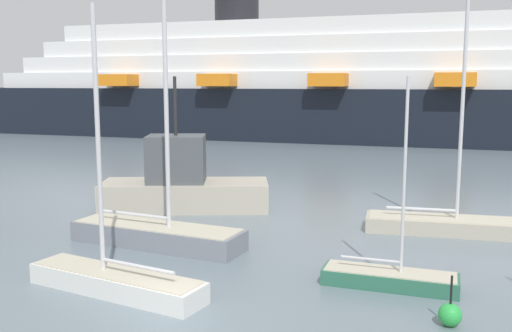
{
  "coord_description": "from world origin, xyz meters",
  "views": [
    {
      "loc": [
        5.91,
        -12.72,
        6.32
      ],
      "look_at": [
        0.0,
        8.54,
        3.05
      ],
      "focal_mm": 39.51,
      "sensor_mm": 36.0,
      "label": 1
    }
  ],
  "objects_px": {
    "channel_buoy_0": "(450,314)",
    "cruise_ship": "(394,87)",
    "sailboat_3": "(444,221)",
    "fishing_boat_1": "(183,184)",
    "sailboat_5": "(157,231)",
    "sailboat_1": "(115,278)",
    "sailboat_7": "(390,276)"
  },
  "relations": [
    {
      "from": "cruise_ship",
      "to": "sailboat_5",
      "type": "bearing_deg",
      "value": -96.62
    },
    {
      "from": "sailboat_3",
      "to": "cruise_ship",
      "type": "relative_size",
      "value": 0.1
    },
    {
      "from": "fishing_boat_1",
      "to": "cruise_ship",
      "type": "height_order",
      "value": "cruise_ship"
    },
    {
      "from": "fishing_boat_1",
      "to": "cruise_ship",
      "type": "bearing_deg",
      "value": -120.07
    },
    {
      "from": "sailboat_3",
      "to": "sailboat_1",
      "type": "bearing_deg",
      "value": -137.11
    },
    {
      "from": "channel_buoy_0",
      "to": "cruise_ship",
      "type": "bearing_deg",
      "value": 93.76
    },
    {
      "from": "sailboat_5",
      "to": "channel_buoy_0",
      "type": "xyz_separation_m",
      "value": [
        10.6,
        -4.71,
        -0.27
      ]
    },
    {
      "from": "sailboat_5",
      "to": "cruise_ship",
      "type": "distance_m",
      "value": 45.81
    },
    {
      "from": "fishing_boat_1",
      "to": "channel_buoy_0",
      "type": "height_order",
      "value": "fishing_boat_1"
    },
    {
      "from": "channel_buoy_0",
      "to": "cruise_ship",
      "type": "height_order",
      "value": "cruise_ship"
    },
    {
      "from": "sailboat_3",
      "to": "fishing_boat_1",
      "type": "bearing_deg",
      "value": 171.9
    },
    {
      "from": "sailboat_1",
      "to": "fishing_boat_1",
      "type": "height_order",
      "value": "sailboat_1"
    },
    {
      "from": "sailboat_1",
      "to": "sailboat_3",
      "type": "bearing_deg",
      "value": -122.15
    },
    {
      "from": "sailboat_7",
      "to": "fishing_boat_1",
      "type": "relative_size",
      "value": 0.74
    },
    {
      "from": "sailboat_1",
      "to": "cruise_ship",
      "type": "bearing_deg",
      "value": -84.39
    },
    {
      "from": "sailboat_1",
      "to": "sailboat_7",
      "type": "height_order",
      "value": "sailboat_1"
    },
    {
      "from": "sailboat_1",
      "to": "fishing_boat_1",
      "type": "xyz_separation_m",
      "value": [
        -2.54,
        11.25,
        0.8
      ]
    },
    {
      "from": "sailboat_1",
      "to": "sailboat_7",
      "type": "distance_m",
      "value": 8.46
    },
    {
      "from": "sailboat_3",
      "to": "sailboat_7",
      "type": "xyz_separation_m",
      "value": [
        -1.94,
        -7.18,
        -0.17
      ]
    },
    {
      "from": "sailboat_3",
      "to": "fishing_boat_1",
      "type": "relative_size",
      "value": 1.23
    },
    {
      "from": "fishing_boat_1",
      "to": "sailboat_5",
      "type": "bearing_deg",
      "value": 87.04
    },
    {
      "from": "sailboat_3",
      "to": "channel_buoy_0",
      "type": "xyz_separation_m",
      "value": [
        -0.3,
        -9.7,
        -0.19
      ]
    },
    {
      "from": "sailboat_3",
      "to": "fishing_boat_1",
      "type": "xyz_separation_m",
      "value": [
        -12.49,
        1.33,
        0.76
      ]
    },
    {
      "from": "sailboat_1",
      "to": "channel_buoy_0",
      "type": "xyz_separation_m",
      "value": [
        9.64,
        0.22,
        -0.15
      ]
    },
    {
      "from": "cruise_ship",
      "to": "fishing_boat_1",
      "type": "bearing_deg",
      "value": -100.36
    },
    {
      "from": "sailboat_7",
      "to": "cruise_ship",
      "type": "relative_size",
      "value": 0.06
    },
    {
      "from": "sailboat_3",
      "to": "sailboat_5",
      "type": "bearing_deg",
      "value": -157.44
    },
    {
      "from": "sailboat_5",
      "to": "fishing_boat_1",
      "type": "height_order",
      "value": "sailboat_5"
    },
    {
      "from": "sailboat_3",
      "to": "channel_buoy_0",
      "type": "height_order",
      "value": "sailboat_3"
    },
    {
      "from": "sailboat_7",
      "to": "sailboat_5",
      "type": "bearing_deg",
      "value": 169.87
    },
    {
      "from": "channel_buoy_0",
      "to": "cruise_ship",
      "type": "relative_size",
      "value": 0.01
    },
    {
      "from": "sailboat_5",
      "to": "sailboat_7",
      "type": "bearing_deg",
      "value": -4.86
    }
  ]
}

